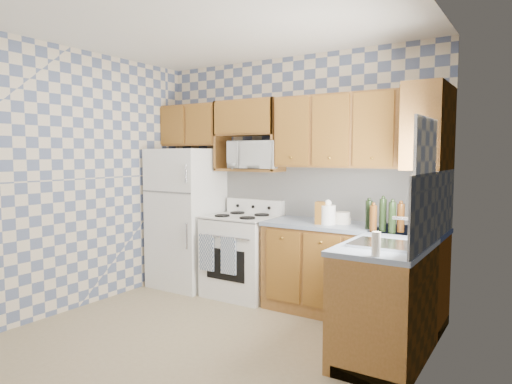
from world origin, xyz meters
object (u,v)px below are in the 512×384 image
Objects in this scene: refrigerator at (187,218)px; microwave at (256,155)px; electric_kettle at (328,215)px; stove_body at (242,256)px.

refrigerator is 1.20m from microwave.
refrigerator is 8.71× the size of electric_kettle.
electric_kettle is (0.97, -0.20, -0.59)m from microwave.
stove_body is 4.66× the size of electric_kettle.
refrigerator is 1.90m from electric_kettle.
refrigerator is at bearing 178.41° from electric_kettle.
electric_kettle is at bearing -1.59° from refrigerator.
microwave reaches higher than stove_body.
electric_kettle is at bearing -4.09° from stove_body.
stove_body is 1.58× the size of microwave.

